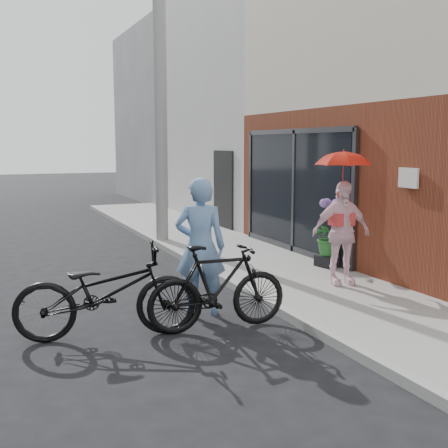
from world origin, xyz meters
TOP-DOWN VIEW (x-y plane):
  - ground at (0.00, 0.00)m, footprint 80.00×80.00m
  - sidewalk at (2.10, 2.00)m, footprint 2.20×24.00m
  - curb at (0.94, 2.00)m, footprint 0.12×24.00m
  - plaster_building at (7.20, 9.00)m, footprint 8.00×6.00m
  - east_building_far at (7.20, 16.00)m, footprint 8.00×8.00m
  - utility_pole at (1.10, 6.00)m, footprint 0.28×0.28m
  - officer at (-0.04, 0.58)m, footprint 0.81×0.69m
  - bike_left at (-1.42, 0.14)m, footprint 2.26×1.12m
  - bike_right at (-0.08, -0.11)m, footprint 1.84×0.61m
  - kimono_woman at (2.43, 0.84)m, footprint 1.01×0.55m
  - parasol at (2.43, 0.84)m, footprint 0.84×0.84m
  - planter at (3.00, 1.99)m, footprint 0.46×0.46m
  - potted_plant at (3.00, 1.99)m, footprint 0.61×0.53m

SIDE VIEW (x-z plane):
  - ground at x=0.00m, z-range 0.00..0.00m
  - sidewalk at x=2.10m, z-range 0.00..0.12m
  - curb at x=0.94m, z-range 0.00..0.12m
  - planter at x=3.00m, z-range 0.12..0.32m
  - bike_right at x=-0.08m, z-range 0.00..1.09m
  - bike_left at x=-1.42m, z-range 0.00..1.14m
  - potted_plant at x=3.00m, z-range 0.32..1.00m
  - kimono_woman at x=2.43m, z-range 0.12..1.76m
  - officer at x=-0.04m, z-range 0.00..1.89m
  - parasol at x=2.43m, z-range 1.76..2.50m
  - plaster_building at x=7.20m, z-range 0.00..7.00m
  - east_building_far at x=7.20m, z-range 0.00..7.00m
  - utility_pole at x=1.10m, z-range 0.00..7.00m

